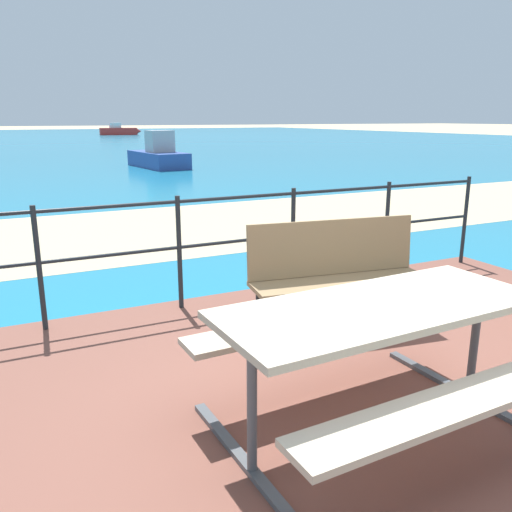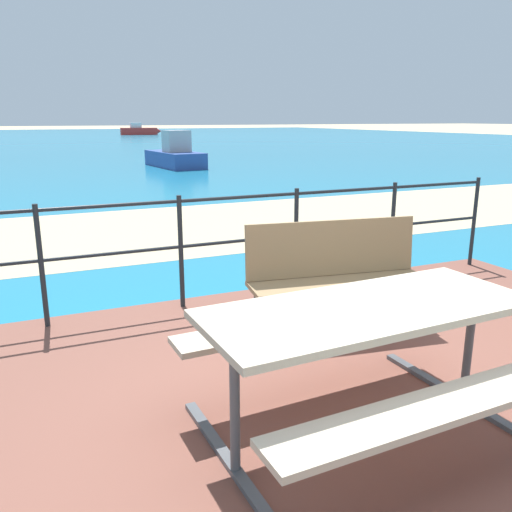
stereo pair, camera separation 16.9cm
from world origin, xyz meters
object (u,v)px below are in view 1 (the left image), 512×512
Objects in this scene: picnic_table at (379,333)px; boat_mid at (119,131)px; park_bench at (337,267)px; boat_near at (158,156)px.

boat_mid is at bearing 77.28° from picnic_table.
park_bench is (0.67, 1.36, -0.06)m from picnic_table.
park_bench is 15.79m from boat_near.
boat_near reaches higher than boat_mid.
park_bench is 53.71m from boat_mid.
picnic_table is at bearing -107.51° from park_bench.
park_bench reaches higher than picnic_table.
boat_mid is (6.52, 37.36, 0.03)m from boat_near.
picnic_table is 0.50× the size of boat_near.
picnic_table is at bearing 161.51° from boat_near.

